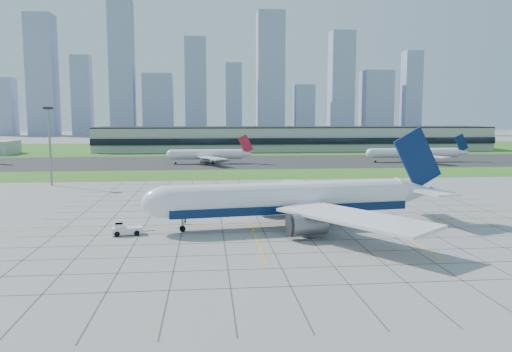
% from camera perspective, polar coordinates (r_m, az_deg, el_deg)
% --- Properties ---
extents(ground, '(1400.00, 1400.00, 0.00)m').
position_cam_1_polar(ground, '(107.47, 4.65, -5.29)').
color(ground, gray).
rests_on(ground, ground).
extents(grass_median, '(700.00, 35.00, 0.04)m').
position_cam_1_polar(grass_median, '(195.60, -0.02, 0.21)').
color(grass_median, '#366E1F').
rests_on(grass_median, ground).
extents(asphalt_taxiway, '(700.00, 75.00, 0.04)m').
position_cam_1_polar(asphalt_taxiway, '(250.11, -1.24, 1.65)').
color(asphalt_taxiway, '#383838').
rests_on(asphalt_taxiway, ground).
extents(grass_far, '(700.00, 145.00, 0.04)m').
position_cam_1_polar(grass_far, '(359.59, -2.58, 3.22)').
color(grass_far, '#366E1F').
rests_on(grass_far, ground).
extents(apron_markings, '(120.00, 130.00, 0.03)m').
position_cam_1_polar(apron_markings, '(118.24, 3.90, -4.16)').
color(apron_markings, '#474744').
rests_on(apron_markings, ground).
extents(terminal, '(260.00, 43.00, 15.80)m').
position_cam_1_polar(terminal, '(338.73, 4.44, 4.32)').
color(terminal, '#B7B7B2').
rests_on(terminal, ground).
extents(light_mast, '(2.50, 2.50, 25.60)m').
position_cam_1_polar(light_mast, '(176.10, -22.54, 4.24)').
color(light_mast, gray).
rests_on(light_mast, ground).
extents(city_skyline, '(523.00, 32.40, 160.00)m').
position_cam_1_polar(city_skyline, '(624.55, -4.72, 10.14)').
color(city_skyline, '#919FBE').
rests_on(city_skyline, ground).
extents(airliner, '(64.46, 64.91, 20.35)m').
position_cam_1_polar(airliner, '(102.84, 4.10, -2.68)').
color(airliner, white).
rests_on(airliner, ground).
extents(pushback_tug, '(8.10, 3.42, 2.22)m').
position_cam_1_polar(pushback_tug, '(99.02, -14.69, -5.96)').
color(pushback_tug, white).
rests_on(pushback_tug, ground).
extents(crew_near, '(0.60, 0.76, 1.84)m').
position_cam_1_polar(crew_near, '(105.87, -8.07, -5.01)').
color(crew_near, black).
rests_on(crew_near, ground).
extents(crew_far, '(0.93, 0.96, 1.56)m').
position_cam_1_polar(crew_far, '(104.13, 18.95, -5.60)').
color(crew_far, black).
rests_on(crew_far, ground).
extents(distant_jet_1, '(39.12, 42.66, 14.08)m').
position_cam_1_polar(distant_jet_1, '(239.97, -5.51, 2.47)').
color(distant_jet_1, white).
rests_on(distant_jet_1, ground).
extents(distant_jet_2, '(50.37, 42.66, 14.08)m').
position_cam_1_polar(distant_jet_2, '(260.90, 17.71, 2.53)').
color(distant_jet_2, white).
rests_on(distant_jet_2, ground).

